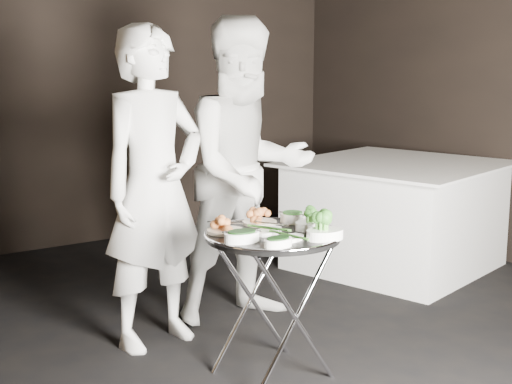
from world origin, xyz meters
TOP-DOWN VIEW (x-y plane):
  - wall_back at (0.00, 3.52)m, footprint 6.00×0.05m
  - tray_stand at (0.17, 0.30)m, footprint 0.51×0.43m
  - serving_tray at (0.17, 0.30)m, footprint 0.69×0.69m
  - potato_plate_a at (-0.02, 0.45)m, footprint 0.19×0.19m
  - potato_plate_b at (0.23, 0.51)m, footprint 0.18×0.18m
  - greens_bowl at (0.40, 0.45)m, footprint 0.13×0.13m
  - asparagus_plate_a at (0.15, 0.32)m, footprint 0.22×0.18m
  - asparagus_plate_b at (0.15, 0.14)m, footprint 0.20×0.14m
  - spinach_bowl_a at (-0.05, 0.25)m, footprint 0.19×0.14m
  - spinach_bowl_b at (0.03, 0.07)m, footprint 0.15×0.10m
  - broccoli_bowl_a at (0.37, 0.27)m, footprint 0.17×0.13m
  - broccoli_bowl_b at (0.31, 0.06)m, footprint 0.21×0.16m
  - serving_utensils at (0.18, 0.37)m, footprint 0.58×0.44m
  - waiter_left at (-0.12, 1.05)m, footprint 0.73×0.54m
  - waiter_right at (0.54, 1.09)m, footprint 0.98×0.80m
  - dining_table at (2.13, 1.38)m, footprint 1.47×1.47m

SIDE VIEW (x-z plane):
  - tray_stand at x=0.17m, z-range 0.05..0.79m
  - dining_table at x=2.13m, z-range 0.00..0.84m
  - serving_tray at x=0.17m, z-range 0.73..0.77m
  - asparagus_plate_b at x=0.15m, z-range 0.76..0.80m
  - asparagus_plate_a at x=0.15m, z-range 0.76..0.80m
  - spinach_bowl_b at x=0.03m, z-range 0.76..0.82m
  - potato_plate_b at x=0.23m, z-range 0.76..0.82m
  - potato_plate_a at x=-0.02m, z-range 0.76..0.82m
  - broccoli_bowl_a at x=0.37m, z-range 0.76..0.83m
  - spinach_bowl_a at x=-0.05m, z-range 0.76..0.83m
  - greens_bowl at x=0.40m, z-range 0.76..0.84m
  - broccoli_bowl_b at x=0.31m, z-range 0.76..0.84m
  - serving_utensils at x=0.18m, z-range 0.81..0.81m
  - waiter_left at x=-0.12m, z-range 0.00..1.82m
  - waiter_right at x=0.54m, z-range 0.00..1.88m
  - wall_back at x=0.00m, z-range 0.00..3.00m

